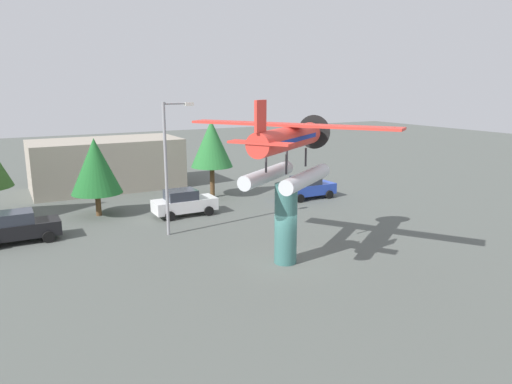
{
  "coord_description": "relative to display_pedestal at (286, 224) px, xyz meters",
  "views": [
    {
      "loc": [
        -11.91,
        -18.71,
        8.55
      ],
      "look_at": [
        0.0,
        3.0,
        2.98
      ],
      "focal_mm": 33.36,
      "sensor_mm": 36.0,
      "label": 1
    }
  ],
  "objects": [
    {
      "name": "car_far_blue",
      "position": [
        8.8,
        10.76,
        -1.1
      ],
      "size": [
        4.2,
        2.02,
        1.76
      ],
      "color": "#2847B7",
      "rests_on": "ground"
    },
    {
      "name": "car_mid_white",
      "position": [
        -1.3,
        10.68,
        -1.1
      ],
      "size": [
        4.2,
        2.02,
        1.76
      ],
      "color": "white",
      "rests_on": "ground"
    },
    {
      "name": "car_near_black",
      "position": [
        -11.33,
        9.8,
        -1.1
      ],
      "size": [
        4.2,
        2.02,
        1.76
      ],
      "color": "black",
      "rests_on": "ground"
    },
    {
      "name": "display_pedestal",
      "position": [
        0.0,
        0.0,
        0.0
      ],
      "size": [
        1.1,
        1.1,
        3.97
      ],
      "primitive_type": "cylinder",
      "color": "#386B66",
      "rests_on": "ground"
    },
    {
      "name": "storefront_building",
      "position": [
        -3.93,
        22.0,
        0.09
      ],
      "size": [
        11.99,
        6.07,
        4.14
      ],
      "primitive_type": "cube",
      "color": "#9E9384",
      "rests_on": "ground"
    },
    {
      "name": "ground_plane",
      "position": [
        0.0,
        0.0,
        -1.98
      ],
      "size": [
        140.0,
        140.0,
        0.0
      ],
      "primitive_type": "plane",
      "color": "#515651"
    },
    {
      "name": "tree_center_back",
      "position": [
        2.5,
        14.62,
        2.19
      ],
      "size": [
        3.21,
        3.21,
        5.99
      ],
      "color": "brown",
      "rests_on": "ground"
    },
    {
      "name": "floatplane_monument",
      "position": [
        0.11,
        0.07,
        3.66
      ],
      "size": [
        7.12,
        9.19,
        4.0
      ],
      "rotation": [
        0.0,
        0.0,
        0.6
      ],
      "color": "silver",
      "rests_on": "display_pedestal"
    },
    {
      "name": "tree_east",
      "position": [
        -6.35,
        13.39,
        1.37
      ],
      "size": [
        3.31,
        3.31,
        5.21
      ],
      "color": "brown",
      "rests_on": "ground"
    },
    {
      "name": "streetlight_primary",
      "position": [
        -3.4,
        7.07,
        2.48
      ],
      "size": [
        1.84,
        0.28,
        7.66
      ],
      "color": "gray",
      "rests_on": "ground"
    }
  ]
}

